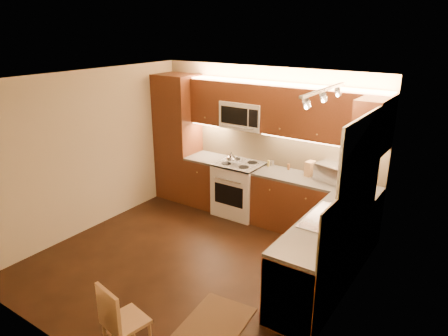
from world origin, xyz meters
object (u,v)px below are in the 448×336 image
Objects in this scene: dining_chair at (126,319)px; kettle at (231,158)px; microwave at (244,115)px; stove at (239,189)px; soap_bottle at (359,206)px; sink at (331,214)px; toaster_oven at (332,173)px; knife_block at (310,168)px.

kettle is at bearing 116.86° from dining_chair.
kettle is (-0.11, -0.22, -0.70)m from microwave.
stove is at bearing -90.00° from microwave.
sink is at bearing -124.14° from soap_bottle.
dining_chair is (0.94, -3.29, -0.60)m from kettle.
microwave reaches higher than stove.
kettle is 0.44× the size of toaster_oven.
sink is 1.33m from toaster_oven.
microwave reaches higher than dining_chair.
sink is 4.78× the size of soap_bottle.
toaster_oven is at bearing -0.40° from microwave.
toaster_oven reaches higher than dining_chair.
kettle is at bearing -160.53° from knife_block.
kettle reaches higher than stove.
soap_bottle is (0.68, -0.87, -0.04)m from toaster_oven.
sink reaches higher than stove.
stove is 3.97× the size of knife_block.
microwave is 0.91× the size of dining_chair.
soap_bottle reaches higher than sink.
soap_bottle is (0.23, 0.38, 0.01)m from sink.
microwave reaches higher than soap_bottle.
kettle is (-0.11, -0.09, 0.56)m from stove.
stove is at bearing -163.75° from knife_block.
knife_block is at bearing 122.36° from sink.
microwave is at bearing 155.39° from soap_bottle.
stove is at bearing 150.64° from sink.
knife_block is 1.29× the size of soap_bottle.
kettle is at bearing -116.42° from microwave.
sink is 1.03× the size of dining_chair.
knife_block is (1.19, 0.16, 0.56)m from stove.
soap_bottle is (2.23, -0.88, -0.73)m from microwave.
microwave is at bearing 147.79° from sink.
toaster_oven is at bearing 4.58° from stove.
kettle is at bearing 153.88° from sink.
kettle reaches higher than soap_bottle.
kettle is 0.84× the size of knife_block.
kettle is 1.68m from toaster_oven.
dining_chair is at bearing -87.03° from knife_block.
microwave is at bearing 39.47° from kettle.
toaster_oven is at bearing -16.78° from kettle.
knife_block is (1.30, 0.24, -0.00)m from kettle.
kettle is 3.47m from dining_chair.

